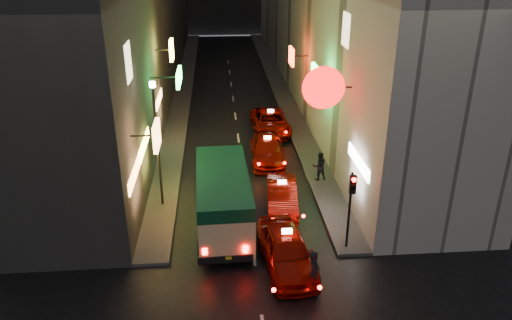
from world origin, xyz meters
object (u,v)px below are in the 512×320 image
object	(u,v)px
minibus	(223,194)
taxi_near	(287,247)
pedestrian_crossing	(314,270)
traffic_light	(352,195)
lamp_post	(157,137)

from	to	relation	value
minibus	taxi_near	bearing A→B (deg)	-51.72
pedestrian_crossing	traffic_light	distance (m)	3.65
taxi_near	traffic_light	size ratio (longest dim) A/B	1.72
taxi_near	pedestrian_crossing	size ratio (longest dim) A/B	2.88
taxi_near	pedestrian_crossing	distance (m)	1.89
taxi_near	pedestrian_crossing	bearing A→B (deg)	-65.39
lamp_post	traffic_light	bearing A→B (deg)	-28.91
traffic_light	lamp_post	distance (m)	9.42
minibus	taxi_near	size ratio (longest dim) A/B	1.09
taxi_near	lamp_post	size ratio (longest dim) A/B	0.97
minibus	lamp_post	xyz separation A→B (m)	(-3.00, 2.30, 1.96)
traffic_light	taxi_near	bearing A→B (deg)	-162.02
minibus	pedestrian_crossing	distance (m)	5.87
minibus	lamp_post	bearing A→B (deg)	142.50
lamp_post	taxi_near	bearing A→B (deg)	-44.79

